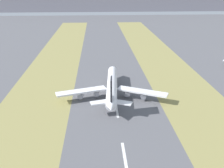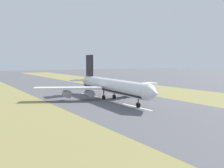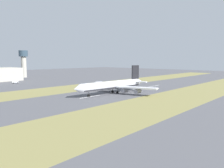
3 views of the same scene
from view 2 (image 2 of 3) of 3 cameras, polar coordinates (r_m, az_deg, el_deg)
ground_plane at (r=114.29m, az=-0.57°, el=-3.53°), size 800.00×800.00×0.00m
grass_median_west at (r=142.32m, az=15.24°, el=-2.02°), size 40.00×600.00×0.01m
centreline_dash_near at (r=168.41m, az=-11.01°, el=-0.88°), size 1.20×18.00×0.01m
centreline_dash_mid at (r=131.79m, az=-5.01°, el=-2.41°), size 1.20×18.00×0.01m
centreline_dash_far at (r=97.85m, az=5.40°, el=-4.99°), size 1.20×18.00×0.01m
airplane_main_jet at (r=115.99m, az=-0.43°, el=-0.41°), size 63.96×67.22×20.20m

